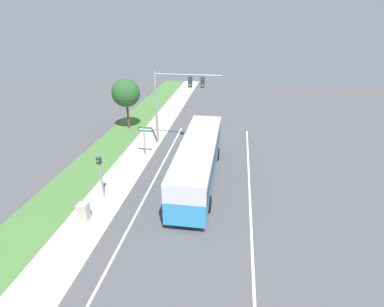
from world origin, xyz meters
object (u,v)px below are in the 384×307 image
bus (198,158)px  street_sign (145,136)px  signal_gantry (174,95)px  utility_cabinet (84,211)px  pedestrian_signal (100,171)px

bus → street_sign: bearing=145.9°
bus → signal_gantry: size_ratio=1.77×
bus → utility_cabinet: bus is taller
signal_gantry → utility_cabinet: size_ratio=6.56×
street_sign → pedestrian_signal: bearing=-98.2°
street_sign → bus: bearing=-34.1°
pedestrian_signal → street_sign: pedestrian_signal is taller
bus → utility_cabinet: size_ratio=11.61×
signal_gantry → street_sign: 4.64m
signal_gantry → pedestrian_signal: signal_gantry is taller
signal_gantry → street_sign: size_ratio=2.47×
bus → signal_gantry: 7.68m
signal_gantry → pedestrian_signal: (-3.08, -9.74, -2.85)m
pedestrian_signal → signal_gantry: bearing=72.4°
pedestrian_signal → street_sign: bearing=81.8°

